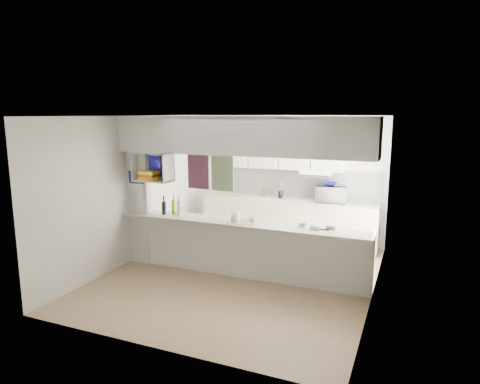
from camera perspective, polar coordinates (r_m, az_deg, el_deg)
The scene contains 16 objects.
floor at distance 7.18m, azimuth -0.08°, elevation -11.12°, with size 4.80×4.80×0.00m, color #9B795A.
ceiling at distance 6.68m, azimuth -0.08°, elevation 10.11°, with size 4.80×4.80×0.00m, color white.
wall_back at distance 9.04m, azimuth 5.81°, elevation 1.86°, with size 4.20×4.20×0.00m, color silver.
wall_left at distance 7.85m, azimuth -14.36°, elevation 0.29°, with size 4.80×4.80×0.00m, color silver.
wall_right at distance 6.32m, azimuth 17.78°, elevation -2.29°, with size 4.80×4.80×0.00m, color silver.
servery_partition at distance 6.82m, azimuth -1.42°, elevation 2.18°, with size 4.20×0.50×2.60m.
cubby_shelf at distance 7.43m, azimuth -11.50°, elevation 3.05°, with size 0.65×0.35×0.50m.
kitchen_run at distance 8.83m, azimuth 6.25°, elevation -1.48°, with size 3.60×0.63×2.24m.
microwave at distance 8.57m, azimuth 12.07°, elevation -0.25°, with size 0.59×0.40×0.33m, color white.
bowl at distance 8.57m, azimuth 11.96°, elevation 1.08°, with size 0.26×0.26×0.06m, color #100D92.
dish_rack at distance 6.85m, azimuth -0.35°, elevation -3.43°, with size 0.40×0.33×0.19m.
cup at distance 6.75m, azimuth 1.68°, elevation -3.75°, with size 0.13×0.13×0.10m, color white.
wine_bottles at distance 7.42m, azimuth -8.98°, elevation -2.05°, with size 0.37×0.15×0.36m.
plastic_tubs at distance 6.61m, azimuth 9.88°, elevation -4.48°, with size 0.58×0.23×0.08m.
utensil_jar at distance 8.85m, azimuth 5.45°, elevation -0.32°, with size 0.11×0.11×0.15m, color black.
knife_block at distance 8.98m, azimuth 3.26°, elevation 0.01°, with size 0.10×0.08×0.19m, color brown.
Camera 1 is at (2.58, -6.16, 2.64)m, focal length 32.00 mm.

